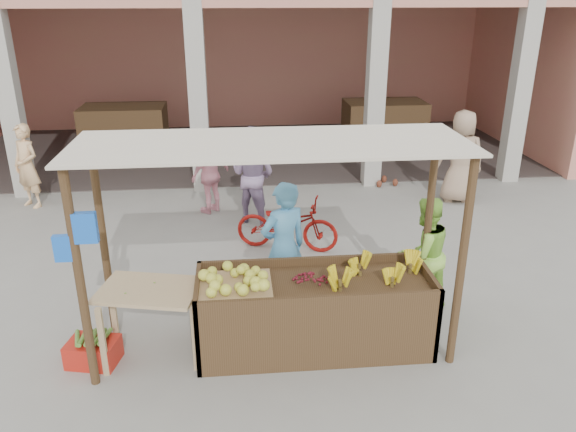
{
  "coord_description": "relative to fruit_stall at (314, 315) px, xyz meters",
  "views": [
    {
      "loc": [
        -0.32,
        -5.39,
        3.79
      ],
      "look_at": [
        0.32,
        1.2,
        1.13
      ],
      "focal_mm": 35.0,
      "sensor_mm": 36.0,
      "label": 1
    }
  ],
  "objects": [
    {
      "name": "ground",
      "position": [
        -0.5,
        0.0,
        -0.4
      ],
      "size": [
        60.0,
        60.0,
        0.0
      ],
      "primitive_type": "plane",
      "color": "gray",
      "rests_on": "ground"
    },
    {
      "name": "market_building",
      "position": [
        -0.45,
        8.93,
        2.3
      ],
      "size": [
        14.4,
        6.4,
        4.2
      ],
      "color": "tan",
      "rests_on": "ground"
    },
    {
      "name": "fruit_stall",
      "position": [
        0.0,
        0.0,
        0.0
      ],
      "size": [
        2.6,
        0.95,
        0.8
      ],
      "primitive_type": "cube",
      "color": "#46301C",
      "rests_on": "ground"
    },
    {
      "name": "stall_awning",
      "position": [
        -0.51,
        0.06,
        1.58
      ],
      "size": [
        4.09,
        1.35,
        2.39
      ],
      "color": "#46301C",
      "rests_on": "ground"
    },
    {
      "name": "banana_heap",
      "position": [
        0.66,
        0.01,
        0.49
      ],
      "size": [
        0.99,
        0.54,
        0.18
      ],
      "primitive_type": null,
      "color": "yellow",
      "rests_on": "fruit_stall"
    },
    {
      "name": "melon_tray",
      "position": [
        -0.88,
        -0.06,
        0.5
      ],
      "size": [
        0.8,
        0.69,
        0.21
      ],
      "color": "#A38054",
      "rests_on": "fruit_stall"
    },
    {
      "name": "berry_heap",
      "position": [
        -0.05,
        0.02,
        0.47
      ],
      "size": [
        0.42,
        0.34,
        0.13
      ],
      "primitive_type": "ellipsoid",
      "color": "maroon",
      "rests_on": "fruit_stall"
    },
    {
      "name": "side_table",
      "position": [
        -1.79,
        -0.02,
        0.31
      ],
      "size": [
        1.18,
        0.91,
        0.85
      ],
      "rotation": [
        0.0,
        0.0,
        -0.22
      ],
      "color": "tan",
      "rests_on": "ground"
    },
    {
      "name": "papaya_pile",
      "position": [
        -1.79,
        -0.02,
        0.54
      ],
      "size": [
        0.64,
        0.36,
        0.18
      ],
      "primitive_type": null,
      "color": "#49852B",
      "rests_on": "side_table"
    },
    {
      "name": "red_crate",
      "position": [
        -2.44,
        -0.1,
        -0.26
      ],
      "size": [
        0.6,
        0.49,
        0.27
      ],
      "primitive_type": "cube",
      "rotation": [
        0.0,
        0.0,
        -0.22
      ],
      "color": "#B31E13",
      "rests_on": "ground"
    },
    {
      "name": "plantain_bundle",
      "position": [
        -2.44,
        -0.1,
        -0.09
      ],
      "size": [
        0.39,
        0.27,
        0.08
      ],
      "primitive_type": null,
      "color": "#568430",
      "rests_on": "red_crate"
    },
    {
      "name": "produce_sacks",
      "position": [
        2.21,
        5.52,
        -0.1
      ],
      "size": [
        1.0,
        0.74,
        0.6
      ],
      "color": "maroon",
      "rests_on": "ground"
    },
    {
      "name": "vendor_blue",
      "position": [
        -0.27,
        0.83,
        0.51
      ],
      "size": [
        0.83,
        0.73,
        1.82
      ],
      "primitive_type": "imported",
      "rotation": [
        0.0,
        0.0,
        3.56
      ],
      "color": "#4C96C5",
      "rests_on": "ground"
    },
    {
      "name": "vendor_green",
      "position": [
        1.48,
        0.73,
        0.38
      ],
      "size": [
        0.85,
        0.65,
        1.56
      ],
      "primitive_type": "imported",
      "rotation": [
        0.0,
        0.0,
        3.47
      ],
      "color": "#99D949",
      "rests_on": "ground"
    },
    {
      "name": "motorcycle",
      "position": [
        -0.06,
        2.62,
        0.04
      ],
      "size": [
        1.05,
        1.78,
        0.88
      ],
      "primitive_type": "imported",
      "rotation": [
        0.0,
        0.0,
        1.27
      ],
      "color": "maroon",
      "rests_on": "ground"
    },
    {
      "name": "shopper_b",
      "position": [
        -1.28,
        4.35,
        0.37
      ],
      "size": [
        0.98,
        0.98,
        1.54
      ],
      "primitive_type": "imported",
      "rotation": [
        0.0,
        0.0,
        3.92
      ],
      "color": "pink",
      "rests_on": "ground"
    },
    {
      "name": "shopper_c",
      "position": [
        3.41,
        4.47,
        0.58
      ],
      "size": [
        1.03,
        0.75,
        1.96
      ],
      "primitive_type": "imported",
      "rotation": [
        0.0,
        0.0,
        2.98
      ],
      "color": "#A08166",
      "rests_on": "ground"
    },
    {
      "name": "shopper_e",
      "position": [
        -4.66,
        4.97,
        0.42
      ],
      "size": [
        0.76,
        0.72,
        1.63
      ],
      "primitive_type": "imported",
      "rotation": [
        0.0,
        0.0,
        -0.6
      ],
      "color": "#EAB77E",
      "rests_on": "ground"
    },
    {
      "name": "shopper_f",
      "position": [
        -0.53,
        3.86,
        0.53
      ],
      "size": [
        1.04,
        0.94,
        1.85
      ],
      "primitive_type": "imported",
      "rotation": [
        0.0,
        0.0,
        2.54
      ],
      "color": "gray",
      "rests_on": "ground"
    }
  ]
}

